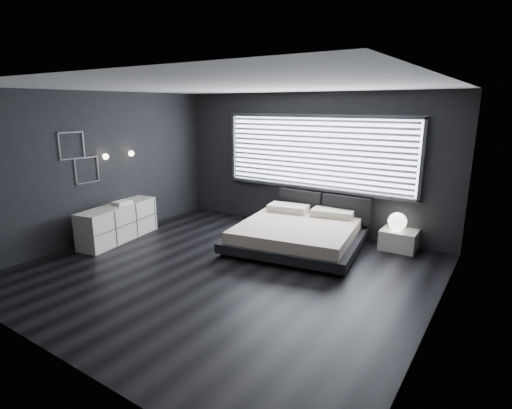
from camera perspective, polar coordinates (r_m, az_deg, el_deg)
The scene contains 12 objects.
room at distance 6.01m, azimuth -4.50°, elevation 2.99°, with size 6.04×6.00×2.80m.
window at distance 8.15m, azimuth 8.45°, elevation 7.29°, with size 4.14×0.09×1.52m.
headboard at distance 8.20m, azimuth 9.50°, elevation -0.11°, with size 1.96×0.16×0.52m.
sconce_near at distance 8.09m, azimuth -20.70°, elevation 6.42°, with size 0.18×0.11×0.11m.
sconce_far at distance 8.46m, azimuth -17.41°, elevation 6.97°, with size 0.18×0.11×0.11m.
wall_art_upper at distance 7.81m, azimuth -24.83°, elevation 7.64°, with size 0.01×0.48×0.48m.
wall_art_lower at distance 8.00m, azimuth -22.98°, elevation 4.54°, with size 0.01×0.48×0.48m.
bed at distance 7.37m, azimuth 5.98°, elevation -4.04°, with size 2.55×2.46×0.58m.
nightstand at distance 7.68m, azimuth 19.72°, elevation -4.76°, with size 0.62×0.52×0.36m, color silver.
orb_lamp at distance 7.56m, azimuth 19.54°, elevation -2.32°, with size 0.33×0.33×0.33m, color white.
dresser at distance 8.14m, azimuth -19.03°, elevation -2.44°, with size 0.78×1.78×0.69m.
book_stack at distance 8.09m, azimuth -18.59°, elevation 0.25°, with size 0.26×0.35×0.07m.
Camera 1 is at (3.65, -4.63, 2.55)m, focal length 28.00 mm.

